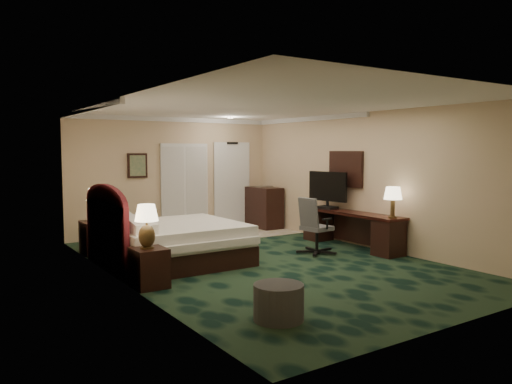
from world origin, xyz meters
TOP-DOWN VIEW (x-y plane):
  - floor at (0.00, 0.00)m, footprint 5.00×7.50m
  - ceiling at (0.00, 0.00)m, footprint 5.00×7.50m
  - wall_back at (0.00, 3.75)m, footprint 5.00×0.00m
  - wall_front at (0.00, -3.75)m, footprint 5.00×0.00m
  - wall_left at (-2.50, 0.00)m, footprint 0.00×7.50m
  - wall_right at (2.50, 0.00)m, footprint 0.00×7.50m
  - crown_molding at (0.00, 0.00)m, footprint 5.00×7.50m
  - tile_patch at (0.90, 2.90)m, footprint 3.20×1.70m
  - headboard at (-2.44, 1.00)m, footprint 0.12×2.00m
  - entry_door at (1.55, 3.72)m, footprint 1.02×0.06m
  - closet_doors at (0.25, 3.71)m, footprint 1.20×0.06m
  - wall_art at (-0.90, 3.71)m, footprint 0.45×0.06m
  - wall_mirror at (2.46, 0.60)m, footprint 0.05×0.95m
  - bed at (-1.32, 0.81)m, footprint 2.16×2.00m
  - nightstand_near at (-2.26, -0.38)m, footprint 0.45×0.51m
  - nightstand_far at (-2.23, 2.35)m, footprint 0.49×0.56m
  - lamp_near at (-2.29, -0.40)m, footprint 0.34×0.34m
  - lamp_far at (-2.21, 2.40)m, footprint 0.35×0.35m
  - bed_bench at (0.03, 1.22)m, footprint 0.61×1.33m
  - ottoman at (-1.54, -2.52)m, footprint 0.69×0.69m
  - desk at (2.21, 0.17)m, footprint 0.53×2.47m
  - tv at (2.20, 0.87)m, footprint 0.21×1.01m
  - desk_lamp at (2.21, -0.90)m, footprint 0.39×0.39m
  - desk_chair at (1.23, 0.06)m, footprint 0.69×0.66m
  - minibar at (2.18, 3.20)m, footprint 0.54×0.97m

SIDE VIEW (x-z plane):
  - floor at x=0.00m, z-range 0.00..0.00m
  - tile_patch at x=0.90m, z-range 0.00..0.01m
  - ottoman at x=-1.54m, z-range 0.00..0.42m
  - bed_bench at x=0.03m, z-range 0.00..0.43m
  - nightstand_near at x=-2.26m, z-range 0.00..0.56m
  - nightstand_far at x=-2.23m, z-range 0.00..0.62m
  - bed at x=-1.32m, z-range 0.00..0.68m
  - desk at x=2.21m, z-range 0.00..0.71m
  - minibar at x=2.18m, z-range 0.00..1.02m
  - desk_chair at x=1.23m, z-range 0.00..1.07m
  - headboard at x=-2.44m, z-range 0.00..1.40m
  - lamp_near at x=-2.29m, z-range 0.56..1.19m
  - lamp_far at x=-2.21m, z-range 0.62..1.24m
  - desk_lamp at x=2.21m, z-range 0.71..1.29m
  - entry_door at x=1.55m, z-range -0.04..2.14m
  - closet_doors at x=0.25m, z-range 0.00..2.10m
  - tv at x=2.20m, z-range 0.71..1.49m
  - wall_back at x=0.00m, z-range 0.00..2.70m
  - wall_front at x=0.00m, z-range 0.00..2.70m
  - wall_left at x=-2.50m, z-range 0.00..2.70m
  - wall_right at x=2.50m, z-range 0.00..2.70m
  - wall_mirror at x=2.46m, z-range 1.18..1.93m
  - wall_art at x=-0.90m, z-range 1.33..1.88m
  - crown_molding at x=0.00m, z-range 2.60..2.70m
  - ceiling at x=0.00m, z-range 2.70..2.70m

